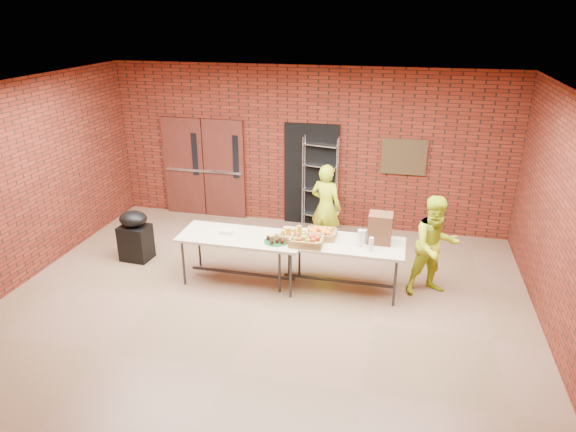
{
  "coord_description": "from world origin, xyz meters",
  "views": [
    {
      "loc": [
        1.9,
        -6.31,
        4.18
      ],
      "look_at": [
        0.1,
        1.4,
        0.97
      ],
      "focal_mm": 32.0,
      "sensor_mm": 36.0,
      "label": 1
    }
  ],
  "objects_px": {
    "coffee_dispenser": "(380,228)",
    "table_right": "(340,246)",
    "volunteer_man": "(435,246)",
    "wire_rack": "(320,183)",
    "table_left": "(242,239)",
    "volunteer_woman": "(326,207)",
    "covered_grill": "(135,235)"
  },
  "relations": [
    {
      "from": "table_right",
      "to": "volunteer_man",
      "type": "bearing_deg",
      "value": 9.2
    },
    {
      "from": "coffee_dispenser",
      "to": "volunteer_woman",
      "type": "xyz_separation_m",
      "value": [
        -1.05,
        1.32,
        -0.24
      ]
    },
    {
      "from": "table_left",
      "to": "table_right",
      "type": "relative_size",
      "value": 1.0
    },
    {
      "from": "table_right",
      "to": "coffee_dispenser",
      "type": "relative_size",
      "value": 4.26
    },
    {
      "from": "wire_rack",
      "to": "table_left",
      "type": "bearing_deg",
      "value": -96.01
    },
    {
      "from": "wire_rack",
      "to": "coffee_dispenser",
      "type": "xyz_separation_m",
      "value": [
        1.33,
        -2.28,
        0.11
      ]
    },
    {
      "from": "covered_grill",
      "to": "volunteer_man",
      "type": "xyz_separation_m",
      "value": [
        5.09,
        -0.0,
        0.34
      ]
    },
    {
      "from": "wire_rack",
      "to": "covered_grill",
      "type": "bearing_deg",
      "value": -130.88
    },
    {
      "from": "wire_rack",
      "to": "coffee_dispenser",
      "type": "bearing_deg",
      "value": -47.49
    },
    {
      "from": "table_left",
      "to": "covered_grill",
      "type": "distance_m",
      "value": 2.14
    },
    {
      "from": "table_right",
      "to": "volunteer_man",
      "type": "relative_size",
      "value": 1.25
    },
    {
      "from": "table_left",
      "to": "volunteer_woman",
      "type": "bearing_deg",
      "value": 55.21
    },
    {
      "from": "wire_rack",
      "to": "volunteer_man",
      "type": "xyz_separation_m",
      "value": [
        2.17,
        -2.2,
        -0.14
      ]
    },
    {
      "from": "wire_rack",
      "to": "covered_grill",
      "type": "distance_m",
      "value": 3.69
    },
    {
      "from": "table_left",
      "to": "coffee_dispenser",
      "type": "xyz_separation_m",
      "value": [
        2.16,
        0.25,
        0.3
      ]
    },
    {
      "from": "table_left",
      "to": "coffee_dispenser",
      "type": "relative_size",
      "value": 4.25
    },
    {
      "from": "coffee_dispenser",
      "to": "volunteer_man",
      "type": "height_order",
      "value": "volunteer_man"
    },
    {
      "from": "table_right",
      "to": "covered_grill",
      "type": "distance_m",
      "value": 3.68
    },
    {
      "from": "table_left",
      "to": "covered_grill",
      "type": "bearing_deg",
      "value": 171.47
    },
    {
      "from": "table_right",
      "to": "coffee_dispenser",
      "type": "bearing_deg",
      "value": 13.77
    },
    {
      "from": "wire_rack",
      "to": "volunteer_woman",
      "type": "height_order",
      "value": "wire_rack"
    },
    {
      "from": "table_right",
      "to": "covered_grill",
      "type": "bearing_deg",
      "value": 176.9
    },
    {
      "from": "table_right",
      "to": "table_left",
      "type": "bearing_deg",
      "value": -175.63
    },
    {
      "from": "table_left",
      "to": "volunteer_man",
      "type": "xyz_separation_m",
      "value": [
        3.0,
        0.33,
        0.05
      ]
    },
    {
      "from": "table_left",
      "to": "wire_rack",
      "type": "bearing_deg",
      "value": 72.26
    },
    {
      "from": "wire_rack",
      "to": "coffee_dispenser",
      "type": "distance_m",
      "value": 2.64
    },
    {
      "from": "volunteer_man",
      "to": "table_left",
      "type": "bearing_deg",
      "value": 161.38
    },
    {
      "from": "coffee_dispenser",
      "to": "table_left",
      "type": "bearing_deg",
      "value": -173.41
    },
    {
      "from": "wire_rack",
      "to": "volunteer_woman",
      "type": "relative_size",
      "value": 1.16
    },
    {
      "from": "table_right",
      "to": "volunteer_man",
      "type": "xyz_separation_m",
      "value": [
        1.43,
        0.22,
        0.05
      ]
    },
    {
      "from": "table_right",
      "to": "coffee_dispenser",
      "type": "height_order",
      "value": "coffee_dispenser"
    },
    {
      "from": "coffee_dispenser",
      "to": "table_right",
      "type": "bearing_deg",
      "value": -166.64
    }
  ]
}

